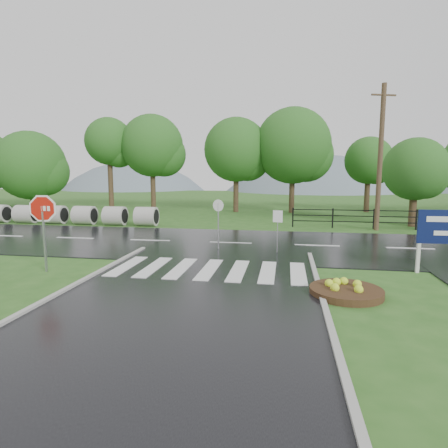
# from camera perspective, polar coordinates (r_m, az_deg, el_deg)

# --- Properties ---
(ground) EXTENTS (120.00, 120.00, 0.00)m
(ground) POSITION_cam_1_polar(r_m,az_deg,el_deg) (8.40, -9.42, -15.86)
(ground) COLOR #2C5C1E
(ground) RESTS_ON ground
(main_road) EXTENTS (90.00, 8.00, 0.04)m
(main_road) POSITION_cam_1_polar(r_m,az_deg,el_deg) (17.77, 1.00, -3.01)
(main_road) COLOR black
(main_road) RESTS_ON ground
(crosswalk) EXTENTS (6.50, 2.80, 0.02)m
(crosswalk) POSITION_cam_1_polar(r_m,az_deg,el_deg) (12.95, -2.26, -6.90)
(crosswalk) COLOR silver
(crosswalk) RESTS_ON ground
(fence_west) EXTENTS (9.58, 0.08, 1.20)m
(fence_west) POSITION_cam_1_polar(r_m,az_deg,el_deg) (23.98, 21.87, 1.02)
(fence_west) COLOR black
(fence_west) RESTS_ON ground
(hills) EXTENTS (102.00, 48.00, 48.00)m
(hills) POSITION_cam_1_polar(r_m,az_deg,el_deg) (74.70, 9.88, -6.85)
(hills) COLOR slate
(hills) RESTS_ON ground
(treeline) EXTENTS (83.20, 5.20, 10.00)m
(treeline) POSITION_cam_1_polar(r_m,az_deg,el_deg) (31.48, 6.53, 1.73)
(treeline) COLOR #225A1C
(treeline) RESTS_ON ground
(culvert_pipes) EXTENTS (13.90, 1.20, 1.20)m
(culvert_pipes) POSITION_cam_1_polar(r_m,az_deg,el_deg) (26.95, -24.35, 1.32)
(culvert_pipes) COLOR #9E9B93
(culvert_pipes) RESTS_ON ground
(stop_sign) EXTENTS (1.23, 0.22, 2.79)m
(stop_sign) POSITION_cam_1_polar(r_m,az_deg,el_deg) (13.90, -25.87, 1.19)
(stop_sign) COLOR #939399
(stop_sign) RESTS_ON ground
(flower_bed) EXTENTS (1.99, 1.99, 0.40)m
(flower_bed) POSITION_cam_1_polar(r_m,az_deg,el_deg) (10.99, 18.11, -9.54)
(flower_bed) COLOR #332111
(flower_bed) RESTS_ON ground
(reg_sign_small) EXTENTS (0.40, 0.11, 1.81)m
(reg_sign_small) POSITION_cam_1_polar(r_m,az_deg,el_deg) (15.57, 8.18, 0.24)
(reg_sign_small) COLOR #939399
(reg_sign_small) RESTS_ON ground
(reg_sign_round) EXTENTS (0.49, 0.19, 2.20)m
(reg_sign_round) POSITION_cam_1_polar(r_m,az_deg,el_deg) (16.15, -0.88, 0.90)
(reg_sign_round) COLOR #939399
(reg_sign_round) RESTS_ON ground
(utility_pole_east) EXTENTS (1.43, 0.54, 8.27)m
(utility_pole_east) POSITION_cam_1_polar(r_m,az_deg,el_deg) (23.37, 22.71, 9.36)
(utility_pole_east) COLOR #473523
(utility_pole_east) RESTS_ON ground
(entrance_tree_left) EXTENTS (3.83, 3.83, 5.47)m
(entrance_tree_left) POSITION_cam_1_polar(r_m,az_deg,el_deg) (25.96, 27.14, 7.42)
(entrance_tree_left) COLOR #3D2B1C
(entrance_tree_left) RESTS_ON ground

